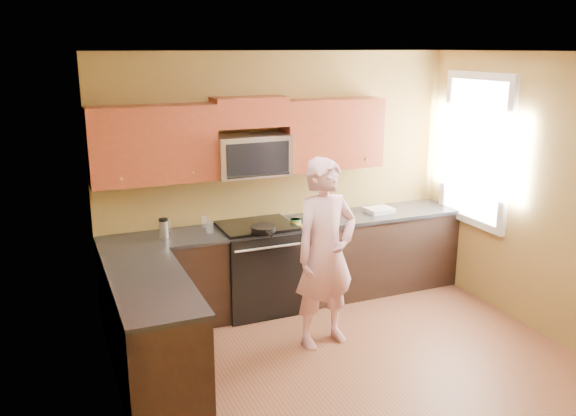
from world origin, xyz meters
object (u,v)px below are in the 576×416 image
woman (326,253)px  butter_tub (296,225)px  microwave (252,175)px  travel_mug (164,238)px  frying_pan (263,231)px  stove (257,267)px

woman → butter_tub: woman is taller
microwave → travel_mug: size_ratio=3.84×
microwave → frying_pan: 0.63m
stove → woman: 1.09m
woman → microwave: bearing=98.0°
microwave → butter_tub: (0.41, -0.20, -0.53)m
butter_tub → stove: bearing=169.3°
stove → travel_mug: travel_mug is taller
stove → woman: (0.33, -0.95, 0.42)m
microwave → butter_tub: size_ratio=6.85×
stove → frying_pan: bearing=-94.2°
microwave → woman: 1.26m
stove → butter_tub: butter_tub is taller
microwave → frying_pan: microwave is taller
microwave → woman: woman is taller
travel_mug → stove: bearing=-0.4°
travel_mug → frying_pan: bearing=-15.6°
frying_pan → travel_mug: (-0.94, 0.26, -0.03)m
microwave → frying_pan: bearing=-92.8°
stove → microwave: (0.00, 0.12, 0.97)m
stove → microwave: microwave is taller
butter_tub → travel_mug: 1.37m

